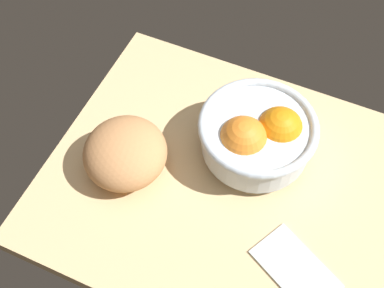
# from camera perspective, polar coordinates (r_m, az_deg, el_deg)

# --- Properties ---
(ground_plane) EXTENTS (0.68, 0.53, 0.03)m
(ground_plane) POSITION_cam_1_polar(r_m,az_deg,el_deg) (0.94, 5.00, -5.05)
(ground_plane) COLOR #DAB984
(fruit_bowl) EXTENTS (0.21, 0.21, 0.11)m
(fruit_bowl) POSITION_cam_1_polar(r_m,az_deg,el_deg) (0.92, 7.30, 0.94)
(fruit_bowl) COLOR silver
(fruit_bowl) RESTS_ON ground
(bread_loaf) EXTENTS (0.16, 0.16, 0.09)m
(bread_loaf) POSITION_cam_1_polar(r_m,az_deg,el_deg) (0.91, -7.31, -0.99)
(bread_loaf) COLOR tan
(bread_loaf) RESTS_ON ground
(napkin_folded) EXTENTS (0.16, 0.13, 0.01)m
(napkin_folded) POSITION_cam_1_polar(r_m,az_deg,el_deg) (0.87, 11.30, -13.20)
(napkin_folded) COLOR silver
(napkin_folded) RESTS_ON ground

